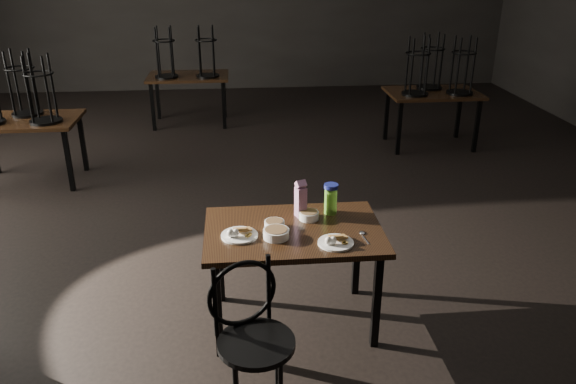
{
  "coord_description": "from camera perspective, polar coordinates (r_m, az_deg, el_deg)",
  "views": [
    {
      "loc": [
        -0.16,
        -4.85,
        2.49
      ],
      "look_at": [
        0.2,
        -1.1,
        0.85
      ],
      "focal_mm": 35.0,
      "sensor_mm": 36.0,
      "label": 1
    }
  ],
  "objects": [
    {
      "name": "bg_table_left",
      "position": [
        6.93,
        -25.43,
        6.9
      ],
      "size": [
        1.2,
        0.8,
        1.48
      ],
      "color": "black",
      "rests_on": "ground"
    },
    {
      "name": "plate_left",
      "position": [
        3.7,
        -4.99,
        -4.23
      ],
      "size": [
        0.24,
        0.24,
        0.08
      ],
      "color": "white",
      "rests_on": "main_table"
    },
    {
      "name": "plate_right",
      "position": [
        3.62,
        4.85,
        -4.99
      ],
      "size": [
        0.23,
        0.23,
        0.08
      ],
      "color": "white",
      "rests_on": "main_table"
    },
    {
      "name": "water_bottle",
      "position": [
        3.98,
        4.37,
        -0.66
      ],
      "size": [
        0.11,
        0.11,
        0.22
      ],
      "color": "#78CE3C",
      "rests_on": "main_table"
    },
    {
      "name": "main_table",
      "position": [
        3.83,
        0.56,
        -4.82
      ],
      "size": [
        1.2,
        0.8,
        0.75
      ],
      "color": "black",
      "rests_on": "ground"
    },
    {
      "name": "spoon",
      "position": [
        3.76,
        7.6,
        -4.22
      ],
      "size": [
        0.05,
        0.19,
        0.01
      ],
      "color": "silver",
      "rests_on": "main_table"
    },
    {
      "name": "bg_table_right",
      "position": [
        7.78,
        14.59,
        10.02
      ],
      "size": [
        1.2,
        0.8,
        1.48
      ],
      "color": "black",
      "rests_on": "ground"
    },
    {
      "name": "bg_table_far",
      "position": [
        8.68,
        -10.14,
        11.58
      ],
      "size": [
        1.2,
        0.8,
        1.48
      ],
      "color": "black",
      "rests_on": "ground"
    },
    {
      "name": "bowl_big",
      "position": [
        3.67,
        -1.21,
        -4.2
      ],
      "size": [
        0.17,
        0.17,
        0.06
      ],
      "color": "white",
      "rests_on": "main_table"
    },
    {
      "name": "bentwood_chair",
      "position": [
        3.23,
        -3.79,
        -13.63
      ],
      "size": [
        0.48,
        0.48,
        0.92
      ],
      "rotation": [
        0.0,
        0.0,
        0.37
      ],
      "color": "black",
      "rests_on": "ground"
    },
    {
      "name": "bowl_far",
      "position": [
        3.92,
        2.13,
        -2.35
      ],
      "size": [
        0.14,
        0.14,
        0.06
      ],
      "color": "white",
      "rests_on": "main_table"
    },
    {
      "name": "bowl_near",
      "position": [
        3.79,
        -1.39,
        -3.31
      ],
      "size": [
        0.14,
        0.14,
        0.05
      ],
      "color": "white",
      "rests_on": "main_table"
    },
    {
      "name": "juice_carton",
      "position": [
        3.92,
        1.3,
        -0.79
      ],
      "size": [
        0.09,
        0.09,
        0.27
      ],
      "color": "#861865",
      "rests_on": "main_table"
    }
  ]
}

